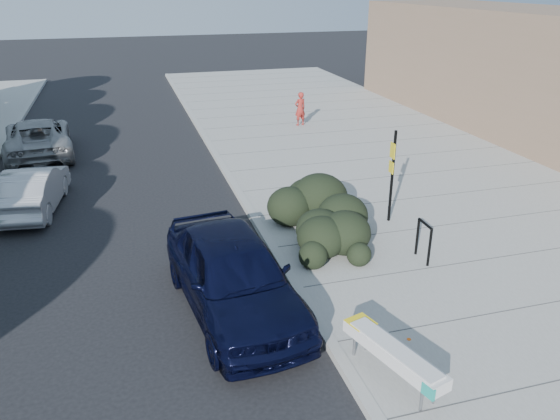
{
  "coord_description": "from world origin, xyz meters",
  "views": [
    {
      "loc": [
        -3.21,
        -9.64,
        6.29
      ],
      "look_at": [
        0.26,
        2.32,
        1.0
      ],
      "focal_mm": 35.0,
      "sensor_mm": 36.0,
      "label": 1
    }
  ],
  "objects_px": {
    "bike_rack": "(424,238)",
    "pedestrian": "(300,109)",
    "sign_post": "(392,171)",
    "bench": "(393,353)",
    "sedan_navy": "(233,274)",
    "wagon_silver": "(33,189)",
    "suv_silver": "(38,137)"
  },
  "relations": [
    {
      "from": "sedan_navy",
      "to": "bench",
      "type": "bearing_deg",
      "value": -61.89
    },
    {
      "from": "bench",
      "to": "sign_post",
      "type": "xyz_separation_m",
      "value": [
        2.88,
        5.87,
        0.94
      ]
    },
    {
      "from": "sedan_navy",
      "to": "wagon_silver",
      "type": "bearing_deg",
      "value": 117.19
    },
    {
      "from": "sign_post",
      "to": "pedestrian",
      "type": "bearing_deg",
      "value": 89.06
    },
    {
      "from": "wagon_silver",
      "to": "suv_silver",
      "type": "height_order",
      "value": "suv_silver"
    },
    {
      "from": "pedestrian",
      "to": "wagon_silver",
      "type": "bearing_deg",
      "value": 17.82
    },
    {
      "from": "wagon_silver",
      "to": "pedestrian",
      "type": "bearing_deg",
      "value": -139.95
    },
    {
      "from": "sign_post",
      "to": "suv_silver",
      "type": "distance_m",
      "value": 13.95
    },
    {
      "from": "sign_post",
      "to": "pedestrian",
      "type": "xyz_separation_m",
      "value": [
        0.98,
        10.8,
        -0.69
      ]
    },
    {
      "from": "sign_post",
      "to": "suv_silver",
      "type": "bearing_deg",
      "value": 139.81
    },
    {
      "from": "bench",
      "to": "sign_post",
      "type": "distance_m",
      "value": 6.61
    },
    {
      "from": "sign_post",
      "to": "wagon_silver",
      "type": "xyz_separation_m",
      "value": [
        -9.48,
        3.9,
        -0.95
      ]
    },
    {
      "from": "bench",
      "to": "sedan_navy",
      "type": "relative_size",
      "value": 0.44
    },
    {
      "from": "bench",
      "to": "suv_silver",
      "type": "relative_size",
      "value": 0.43
    },
    {
      "from": "bench",
      "to": "sedan_navy",
      "type": "height_order",
      "value": "sedan_navy"
    },
    {
      "from": "bike_rack",
      "to": "sign_post",
      "type": "bearing_deg",
      "value": 85.34
    },
    {
      "from": "bike_rack",
      "to": "sign_post",
      "type": "relative_size",
      "value": 0.38
    },
    {
      "from": "bike_rack",
      "to": "pedestrian",
      "type": "height_order",
      "value": "pedestrian"
    },
    {
      "from": "bench",
      "to": "pedestrian",
      "type": "height_order",
      "value": "pedestrian"
    },
    {
      "from": "pedestrian",
      "to": "sedan_navy",
      "type": "bearing_deg",
      "value": 51.12
    },
    {
      "from": "sedan_navy",
      "to": "wagon_silver",
      "type": "xyz_separation_m",
      "value": [
        -4.55,
        6.82,
        -0.2
      ]
    },
    {
      "from": "wagon_silver",
      "to": "suv_silver",
      "type": "bearing_deg",
      "value": -78.79
    },
    {
      "from": "bench",
      "to": "sign_post",
      "type": "bearing_deg",
      "value": 47.44
    },
    {
      "from": "pedestrian",
      "to": "bike_rack",
      "type": "bearing_deg",
      "value": 68.95
    },
    {
      "from": "suv_silver",
      "to": "pedestrian",
      "type": "relative_size",
      "value": 3.37
    },
    {
      "from": "sedan_navy",
      "to": "pedestrian",
      "type": "relative_size",
      "value": 3.28
    },
    {
      "from": "sign_post",
      "to": "sedan_navy",
      "type": "xyz_separation_m",
      "value": [
        -4.92,
        -2.91,
        -0.75
      ]
    },
    {
      "from": "bench",
      "to": "suv_silver",
      "type": "bearing_deg",
      "value": 97.88
    },
    {
      "from": "sedan_navy",
      "to": "wagon_silver",
      "type": "relative_size",
      "value": 1.26
    },
    {
      "from": "bike_rack",
      "to": "pedestrian",
      "type": "relative_size",
      "value": 0.64
    },
    {
      "from": "bike_rack",
      "to": "pedestrian",
      "type": "xyz_separation_m",
      "value": [
        1.25,
        13.1,
        0.17
      ]
    },
    {
      "from": "sign_post",
      "to": "wagon_silver",
      "type": "relative_size",
      "value": 0.65
    }
  ]
}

